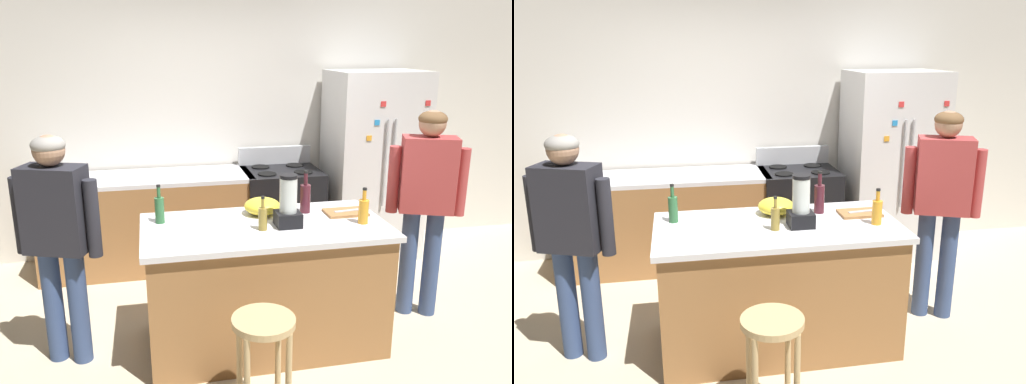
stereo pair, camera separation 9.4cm
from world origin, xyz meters
TOP-DOWN VIEW (x-y plane):
  - ground_plane at (0.00, 0.00)m, footprint 14.00×14.00m
  - back_wall at (0.00, 1.95)m, footprint 8.00×0.10m
  - kitchen_island at (0.00, 0.00)m, footprint 1.70×0.85m
  - back_counter_run at (-0.80, 1.55)m, footprint 2.00×0.64m
  - refrigerator at (1.47, 1.50)m, footprint 0.90×0.73m
  - stove_range at (0.51, 1.52)m, footprint 0.76×0.65m
  - person_by_island_left at (-1.37, 0.07)m, footprint 0.59×0.34m
  - person_by_sink_right at (1.31, 0.17)m, footprint 0.58×0.35m
  - bar_stool at (-0.19, -0.80)m, footprint 0.36×0.36m
  - blender_appliance at (0.15, -0.06)m, footprint 0.17×0.17m
  - bottle_vinegar at (-0.04, -0.10)m, footprint 0.06×0.06m
  - bottle_olive_oil at (-0.71, 0.19)m, footprint 0.07×0.07m
  - bottle_soda at (0.68, -0.11)m, footprint 0.07×0.07m
  - bottle_wine at (0.35, 0.20)m, footprint 0.08×0.08m
  - mixing_bowl at (0.03, 0.23)m, footprint 0.27×0.27m
  - cutting_board at (0.63, 0.11)m, footprint 0.30×0.20m
  - chef_knife at (0.65, 0.11)m, footprint 0.22×0.06m

SIDE VIEW (x-z plane):
  - ground_plane at x=0.00m, z-range 0.00..0.00m
  - back_counter_run at x=-0.80m, z-range 0.00..0.92m
  - kitchen_island at x=0.00m, z-range 0.00..0.92m
  - stove_range at x=0.51m, z-range -0.08..1.02m
  - bar_stool at x=-0.19m, z-range 0.18..0.85m
  - cutting_board at x=0.63m, z-range 0.92..0.94m
  - refrigerator at x=1.47m, z-range 0.00..1.87m
  - chef_knife at x=0.65m, z-range 0.94..0.95m
  - person_by_island_left at x=-1.37m, z-range 0.16..1.75m
  - mixing_bowl at x=0.03m, z-range 0.92..1.04m
  - person_by_sink_right at x=1.31m, z-range 0.18..1.83m
  - bottle_vinegar at x=-0.04m, z-range 0.89..1.12m
  - bottle_soda at x=0.68m, z-range 0.89..1.14m
  - bottle_olive_oil at x=-0.71m, z-range 0.88..1.16m
  - bottle_wine at x=0.35m, z-range 0.88..1.19m
  - blender_appliance at x=0.15m, z-range 0.89..1.25m
  - back_wall at x=0.00m, z-range 0.00..2.70m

